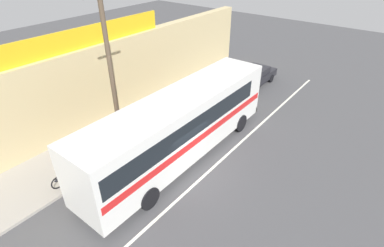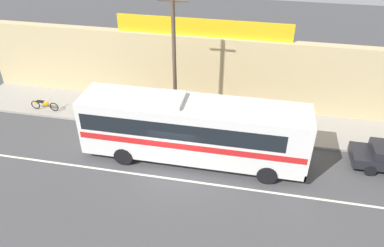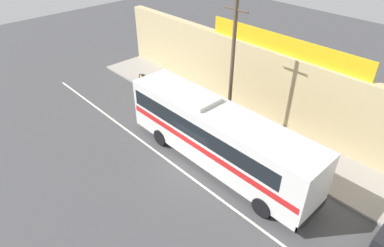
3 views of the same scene
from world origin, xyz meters
name	(u,v)px [view 1 (image 1 of 3)]	position (x,y,z in m)	size (l,w,h in m)	color
ground_plane	(188,172)	(0.00, 0.00, 0.00)	(70.00, 70.00, 0.00)	#444447
sidewalk_slab	(119,135)	(0.00, 5.20, 0.07)	(30.00, 3.60, 0.14)	gray
storefront_facade	(89,89)	(0.00, 7.35, 2.40)	(30.00, 0.70, 4.80)	tan
storefront_billboard	(82,38)	(0.16, 7.35, 5.35)	(11.13, 0.12, 1.10)	gold
road_center_stripe	(201,179)	(0.00, -0.80, 0.00)	(30.00, 0.14, 0.01)	silver
intercity_bus	(180,123)	(0.73, 1.07, 2.07)	(11.99, 2.62, 3.78)	silver
parked_car	(255,76)	(11.40, 2.38, 0.74)	(4.33, 1.84, 1.37)	black
utility_pole	(111,75)	(-0.82, 3.88, 4.44)	(1.60, 0.22, 8.32)	brown
motorcycle_blue	(69,174)	(-3.99, 3.88, 0.57)	(1.92, 0.56, 0.94)	black
pedestrian_by_curb	(94,141)	(-2.02, 4.57, 1.05)	(0.30, 0.48, 1.57)	black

